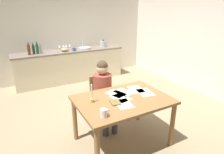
% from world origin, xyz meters
% --- Properties ---
extents(ground_plane, '(5.20, 5.20, 0.04)m').
position_xyz_m(ground_plane, '(0.00, 0.00, -0.02)').
color(ground_plane, '#937F60').
extents(wall_back, '(5.20, 0.12, 2.60)m').
position_xyz_m(wall_back, '(0.00, 2.60, 1.30)').
color(wall_back, silver).
rests_on(wall_back, ground).
extents(wall_right, '(0.12, 5.20, 2.60)m').
position_xyz_m(wall_right, '(2.60, 0.00, 1.30)').
color(wall_right, silver).
rests_on(wall_right, ground).
extents(kitchen_counter, '(3.08, 0.64, 0.90)m').
position_xyz_m(kitchen_counter, '(0.00, 2.24, 0.45)').
color(kitchen_counter, beige).
rests_on(kitchen_counter, ground).
extents(dining_table, '(1.36, 0.97, 0.77)m').
position_xyz_m(dining_table, '(-0.16, -0.88, 0.66)').
color(dining_table, olive).
rests_on(dining_table, ground).
extents(chair_at_table, '(0.45, 0.45, 0.86)m').
position_xyz_m(chair_at_table, '(-0.17, -0.15, 0.48)').
color(chair_at_table, olive).
rests_on(chair_at_table, ground).
extents(person_seated, '(0.38, 0.62, 1.19)m').
position_xyz_m(person_seated, '(-0.19, -0.30, 0.68)').
color(person_seated, brown).
rests_on(person_seated, ground).
extents(coffee_mug, '(0.13, 0.09, 0.10)m').
position_xyz_m(coffee_mug, '(-0.63, -1.20, 0.82)').
color(coffee_mug, white).
rests_on(coffee_mug, dining_table).
extents(candlestick, '(0.06, 0.06, 0.27)m').
position_xyz_m(candlestick, '(-0.60, -0.76, 0.84)').
color(candlestick, gold).
rests_on(candlestick, dining_table).
extents(book_magazine, '(0.16, 0.20, 0.02)m').
position_xyz_m(book_magazine, '(-0.32, -0.94, 0.77)').
color(book_magazine, brown).
rests_on(book_magazine, dining_table).
extents(paper_letter, '(0.26, 0.33, 0.00)m').
position_xyz_m(paper_letter, '(0.27, -0.86, 0.77)').
color(paper_letter, white).
rests_on(paper_letter, dining_table).
extents(paper_bill, '(0.25, 0.32, 0.00)m').
position_xyz_m(paper_bill, '(-0.23, -1.02, 0.77)').
color(paper_bill, white).
rests_on(paper_bill, dining_table).
extents(paper_envelope, '(0.29, 0.34, 0.00)m').
position_xyz_m(paper_envelope, '(-0.03, -0.69, 0.77)').
color(paper_envelope, white).
rests_on(paper_envelope, dining_table).
extents(paper_receipt, '(0.30, 0.35, 0.00)m').
position_xyz_m(paper_receipt, '(-0.16, -0.68, 0.77)').
color(paper_receipt, white).
rests_on(paper_receipt, dining_table).
extents(paper_notice, '(0.27, 0.33, 0.00)m').
position_xyz_m(paper_notice, '(0.21, -0.69, 0.77)').
color(paper_notice, white).
rests_on(paper_notice, dining_table).
extents(paper_flyer, '(0.26, 0.33, 0.00)m').
position_xyz_m(paper_flyer, '(-0.17, -0.84, 0.77)').
color(paper_flyer, white).
rests_on(paper_flyer, dining_table).
extents(sink_unit, '(0.36, 0.36, 0.24)m').
position_xyz_m(sink_unit, '(0.46, 2.24, 0.92)').
color(sink_unit, '#B2B7BC').
rests_on(sink_unit, kitchen_counter).
extents(bottle_oil, '(0.07, 0.07, 0.31)m').
position_xyz_m(bottle_oil, '(-1.06, 2.20, 1.03)').
color(bottle_oil, '#593319').
rests_on(bottle_oil, kitchen_counter).
extents(bottle_vinegar, '(0.07, 0.07, 0.28)m').
position_xyz_m(bottle_vinegar, '(-0.95, 2.20, 1.02)').
color(bottle_vinegar, black).
rests_on(bottle_vinegar, kitchen_counter).
extents(bottle_wine_red, '(0.07, 0.07, 0.31)m').
position_xyz_m(bottle_wine_red, '(-0.86, 2.21, 1.03)').
color(bottle_wine_red, '#194C23').
rests_on(bottle_wine_red, kitchen_counter).
extents(bottle_sauce, '(0.08, 0.08, 0.26)m').
position_xyz_m(bottle_sauce, '(-0.77, 2.31, 1.01)').
color(bottle_sauce, '#8C999E').
rests_on(bottle_sauce, kitchen_counter).
extents(mixing_bowl, '(0.20, 0.20, 0.09)m').
position_xyz_m(mixing_bowl, '(-0.15, 2.19, 0.95)').
color(mixing_bowl, tan).
rests_on(mixing_bowl, kitchen_counter).
extents(stovetop_kettle, '(0.18, 0.18, 0.22)m').
position_xyz_m(stovetop_kettle, '(1.06, 2.24, 1.00)').
color(stovetop_kettle, '#B7BABF').
rests_on(stovetop_kettle, kitchen_counter).
extents(wine_glass_near_sink, '(0.07, 0.07, 0.15)m').
position_xyz_m(wine_glass_near_sink, '(0.06, 2.39, 1.01)').
color(wine_glass_near_sink, silver).
rests_on(wine_glass_near_sink, kitchen_counter).
extents(wine_glass_by_kettle, '(0.07, 0.07, 0.15)m').
position_xyz_m(wine_glass_by_kettle, '(-0.05, 2.39, 1.01)').
color(wine_glass_by_kettle, silver).
rests_on(wine_glass_by_kettle, kitchen_counter).
extents(wine_glass_back_left, '(0.07, 0.07, 0.15)m').
position_xyz_m(wine_glass_back_left, '(-0.12, 2.39, 1.01)').
color(wine_glass_back_left, silver).
rests_on(wine_glass_back_left, kitchen_counter).
extents(wine_glass_back_right, '(0.07, 0.07, 0.15)m').
position_xyz_m(wine_glass_back_right, '(-0.24, 2.39, 1.01)').
color(wine_glass_back_right, silver).
rests_on(wine_glass_back_right, kitchen_counter).
extents(teacup_on_counter, '(0.12, 0.09, 0.09)m').
position_xyz_m(teacup_on_counter, '(0.09, 2.09, 0.95)').
color(teacup_on_counter, '#33598C').
rests_on(teacup_on_counter, kitchen_counter).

